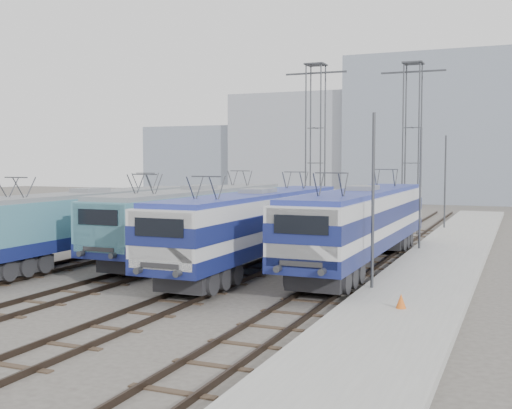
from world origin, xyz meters
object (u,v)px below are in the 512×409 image
object	(u,v)px
locomotive_far_right	(362,220)
catenary_tower_east	(412,140)
mast_front	(373,205)
mast_mid	(420,191)
locomotive_far_left	(88,219)
safety_cone	(401,301)
locomotive_center_left	(198,216)
catenary_tower_west	(315,140)
locomotive_center_right	(257,222)
mast_rear	(445,184)

from	to	relation	value
locomotive_far_right	catenary_tower_east	size ratio (longest dim) A/B	1.54
mast_front	mast_mid	bearing A→B (deg)	90.00
locomotive_far_left	mast_front	bearing A→B (deg)	-10.09
locomotive_far_left	safety_cone	xyz separation A→B (m)	(17.00, -5.79, -1.63)
locomotive_center_left	catenary_tower_east	distance (m)	18.58
catenary_tower_east	mast_front	distance (m)	22.32
locomotive_center_left	mast_front	distance (m)	12.57
locomotive_center_left	catenary_tower_west	xyz separation A→B (m)	(2.25, 13.78, 4.42)
safety_cone	locomotive_center_left	bearing A→B (deg)	143.43
catenary_tower_east	mast_mid	xyz separation A→B (m)	(2.10, -10.00, -3.14)
locomotive_center_left	locomotive_far_right	world-z (taller)	locomotive_far_right
locomotive_center_right	catenary_tower_west	bearing A→B (deg)	97.85
locomotive_center_right	mast_mid	xyz separation A→B (m)	(6.35, 8.33, 1.21)
locomotive_far_right	mast_mid	bearing A→B (deg)	72.88
locomotive_far_right	mast_rear	bearing A→B (deg)	84.13
mast_mid	mast_rear	world-z (taller)	same
catenary_tower_west	safety_cone	world-z (taller)	catenary_tower_west
locomotive_center_right	safety_cone	xyz separation A→B (m)	(8.00, -6.73, -1.74)
locomotive_center_right	mast_mid	size ratio (longest dim) A/B	2.56
mast_front	mast_mid	distance (m)	12.00
locomotive_center_left	mast_mid	world-z (taller)	mast_mid
locomotive_center_left	catenary_tower_west	world-z (taller)	catenary_tower_west
mast_rear	locomotive_far_left	bearing A→B (deg)	-125.82
locomotive_far_right	catenary_tower_east	world-z (taller)	catenary_tower_east
catenary_tower_west	locomotive_far_right	bearing A→B (deg)	-64.27
catenary_tower_east	mast_rear	size ratio (longest dim) A/B	1.71
locomotive_center_left	mast_mid	distance (m)	12.36
catenary_tower_west	safety_cone	distance (m)	25.96
locomotive_far_left	catenary_tower_west	bearing A→B (deg)	68.65
locomotive_far_left	locomotive_center_left	world-z (taller)	locomotive_center_left
locomotive_center_left	mast_rear	size ratio (longest dim) A/B	2.55
locomotive_far_left	locomotive_center_left	bearing A→B (deg)	37.76
locomotive_far_right	catenary_tower_west	world-z (taller)	catenary_tower_west
locomotive_center_left	safety_cone	distance (m)	15.65
catenary_tower_east	catenary_tower_west	bearing A→B (deg)	-162.90
mast_rear	safety_cone	xyz separation A→B (m)	(1.65, -27.06, -2.96)
locomotive_far_left	catenary_tower_east	world-z (taller)	catenary_tower_east
locomotive_far_left	mast_rear	bearing A→B (deg)	54.18
locomotive_far_left	mast_rear	size ratio (longest dim) A/B	2.49
locomotive_far_left	catenary_tower_east	distance (m)	23.81
locomotive_far_left	mast_rear	distance (m)	26.26
locomotive_center_right	catenary_tower_east	xyz separation A→B (m)	(4.25, 18.33, 4.36)
locomotive_center_right	locomotive_far_right	size ratio (longest dim) A/B	0.97
mast_mid	locomotive_center_right	bearing A→B (deg)	-127.32
locomotive_far_left	mast_rear	xyz separation A→B (m)	(15.35, 21.27, 1.32)
locomotive_far_right	locomotive_center_right	bearing A→B (deg)	-152.71
locomotive_far_right	mast_mid	size ratio (longest dim) A/B	2.64
mast_rear	safety_cone	size ratio (longest dim) A/B	14.32
safety_cone	mast_rear	bearing A→B (deg)	93.49
mast_mid	safety_cone	xyz separation A→B (m)	(1.65, -15.06, -2.96)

